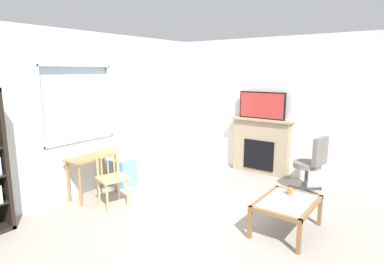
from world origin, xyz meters
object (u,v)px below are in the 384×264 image
Objects in this scene: plastic_drawer_unit at (123,172)px; sippy_cup at (290,191)px; desk_under_window at (92,164)px; tv at (262,105)px; fireplace at (261,146)px; office_chair at (312,161)px; wooden_chair at (112,177)px; coffee_table at (287,205)px.

plastic_drawer_unit is 5.47× the size of sippy_cup.
tv reaches higher than desk_under_window.
fireplace is 1.26m from office_chair.
wooden_chair is 0.90× the size of office_chair.
desk_under_window is 3.44m from tv.
coffee_table is (-2.10, -1.33, -1.05)m from tv.
wooden_chair is at bearing 106.97° from coffee_table.
fireplace is 2.51m from coffee_table.
tv reaches higher than wooden_chair.
plastic_drawer_unit is 0.51× the size of tv.
coffee_table is at bearing -76.22° from desk_under_window.
office_chair is at bearing 5.60° from coffee_table.
desk_under_window is 0.82× the size of office_chair.
office_chair is (1.69, -2.95, 0.31)m from plastic_drawer_unit.
sippy_cup is (0.24, 0.05, 0.11)m from coffee_table.
tv reaches higher than fireplace.
desk_under_window is 3.76m from office_chair.
office_chair is at bearing -111.97° from fireplace.
office_chair is at bearing -50.45° from desk_under_window.
sippy_cup is (0.99, -3.01, -0.10)m from desk_under_window.
wooden_chair is at bearing -92.94° from desk_under_window.
plastic_drawer_unit is 3.42m from office_chair.
coffee_table is 10.42× the size of sippy_cup.
plastic_drawer_unit reaches higher than coffee_table.
desk_under_window is at bearing 148.73° from tv.
office_chair is (-0.47, -1.17, -0.02)m from fireplace.
tv is 0.97× the size of office_chair.
coffee_table is at bearing -174.40° from office_chair.
desk_under_window is at bearing 129.55° from office_chair.
sippy_cup is at bearing -175.52° from office_chair.
wooden_chair is 3.14m from fireplace.
tv is 10.73× the size of sippy_cup.
fireplace is at bearing -31.10° from desk_under_window.
wooden_chair is at bearing -142.24° from plastic_drawer_unit.
wooden_chair is 2.70m from sippy_cup.
coffee_table is (-2.12, -1.33, -0.21)m from fireplace.
plastic_drawer_unit is (0.70, 0.05, -0.33)m from desk_under_window.
fireplace reaches higher than wooden_chair.
desk_under_window is 3.17m from sippy_cup.
desk_under_window reaches higher than coffee_table.
wooden_chair is at bearing 157.23° from fireplace.
tv is at bearing -180.00° from fireplace.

